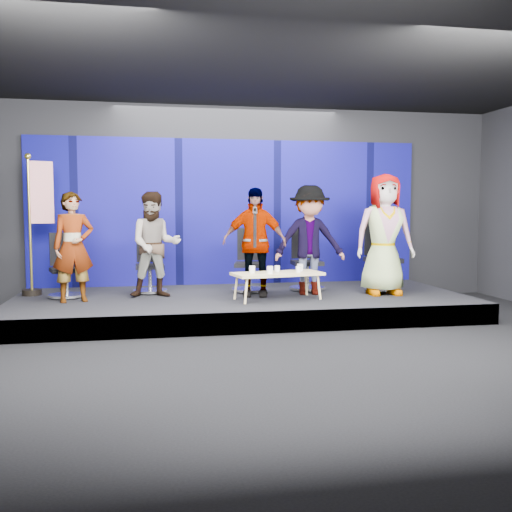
# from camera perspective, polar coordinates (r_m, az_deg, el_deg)

# --- Properties ---
(ground) EXTENTS (10.00, 10.00, 0.00)m
(ground) POSITION_cam_1_polar(r_m,az_deg,el_deg) (6.66, 1.98, -9.65)
(ground) COLOR black
(ground) RESTS_ON ground
(room_walls) EXTENTS (10.02, 8.02, 3.51)m
(room_walls) POSITION_cam_1_polar(r_m,az_deg,el_deg) (6.50, 2.04, 11.59)
(room_walls) COLOR black
(room_walls) RESTS_ON ground
(riser) EXTENTS (7.00, 3.00, 0.30)m
(riser) POSITION_cam_1_polar(r_m,az_deg,el_deg) (9.03, -1.46, -4.88)
(riser) COLOR black
(riser) RESTS_ON ground
(backdrop) EXTENTS (7.00, 0.08, 2.60)m
(backdrop) POSITION_cam_1_polar(r_m,az_deg,el_deg) (10.34, -2.75, 4.39)
(backdrop) COLOR #070755
(backdrop) RESTS_ON riser
(chair_a) EXTENTS (0.69, 0.69, 0.99)m
(chair_a) POSITION_cam_1_polar(r_m,az_deg,el_deg) (9.23, -18.49, -1.93)
(chair_a) COLOR silver
(chair_a) RESTS_ON riser
(panelist_a) EXTENTS (0.67, 0.53, 1.61)m
(panelist_a) POSITION_cam_1_polar(r_m,az_deg,el_deg) (8.70, -17.80, 0.86)
(panelist_a) COLOR black
(panelist_a) RESTS_ON riser
(chair_b) EXTENTS (0.58, 0.58, 1.00)m
(chair_b) POSITION_cam_1_polar(r_m,az_deg,el_deg) (9.41, -10.57, -1.63)
(chair_b) COLOR silver
(chair_b) RESTS_ON riser
(panelist_b) EXTENTS (0.80, 0.63, 1.62)m
(panelist_b) POSITION_cam_1_polar(r_m,az_deg,el_deg) (8.87, -10.06, 1.13)
(panelist_b) COLOR black
(panelist_b) RESTS_ON riser
(chair_c) EXTENTS (0.70, 0.70, 1.04)m
(chair_c) POSITION_cam_1_polar(r_m,az_deg,el_deg) (9.39, -0.65, -1.48)
(chair_c) COLOR silver
(chair_c) RESTS_ON riser
(panelist_c) EXTENTS (1.05, 0.62, 1.69)m
(panelist_c) POSITION_cam_1_polar(r_m,az_deg,el_deg) (8.85, -0.18, 1.40)
(panelist_c) COLOR black
(panelist_c) RESTS_ON riser
(chair_d) EXTENTS (0.64, 0.64, 1.07)m
(chair_d) POSITION_cam_1_polar(r_m,az_deg,el_deg) (9.59, 5.06, -1.31)
(chair_d) COLOR silver
(chair_d) RESTS_ON riser
(panelist_d) EXTENTS (1.15, 0.71, 1.73)m
(panelist_d) POSITION_cam_1_polar(r_m,az_deg,el_deg) (9.05, 5.38, 1.59)
(panelist_d) COLOR black
(panelist_d) RESTS_ON riser
(chair_e) EXTENTS (0.71, 0.71, 1.18)m
(chair_e) POSITION_cam_1_polar(r_m,az_deg,el_deg) (9.80, 12.47, -1.07)
(chair_e) COLOR silver
(chair_e) RESTS_ON riser
(panelist_e) EXTENTS (0.98, 0.68, 1.91)m
(panelist_e) POSITION_cam_1_polar(r_m,az_deg,el_deg) (9.25, 12.70, 2.12)
(panelist_e) COLOR black
(panelist_e) RESTS_ON riser
(coffee_table) EXTENTS (1.41, 0.80, 0.41)m
(coffee_table) POSITION_cam_1_polar(r_m,az_deg,el_deg) (8.53, 2.16, -1.87)
(coffee_table) COLOR tan
(coffee_table) RESTS_ON riser
(mug_a) EXTENTS (0.09, 0.09, 0.11)m
(mug_a) POSITION_cam_1_polar(r_m,az_deg,el_deg) (8.46, -0.39, -1.34)
(mug_a) COLOR silver
(mug_a) RESTS_ON coffee_table
(mug_b) EXTENTS (0.09, 0.09, 0.11)m
(mug_b) POSITION_cam_1_polar(r_m,az_deg,el_deg) (8.38, 1.41, -1.39)
(mug_b) COLOR silver
(mug_b) RESTS_ON coffee_table
(mug_c) EXTENTS (0.08, 0.08, 0.09)m
(mug_c) POSITION_cam_1_polar(r_m,az_deg,el_deg) (8.61, 2.13, -1.27)
(mug_c) COLOR silver
(mug_c) RESTS_ON coffee_table
(mug_d) EXTENTS (0.08, 0.08, 0.09)m
(mug_d) POSITION_cam_1_polar(r_m,az_deg,el_deg) (8.56, 4.27, -1.33)
(mug_d) COLOR silver
(mug_d) RESTS_ON coffee_table
(mug_e) EXTENTS (0.09, 0.09, 0.11)m
(mug_e) POSITION_cam_1_polar(r_m,az_deg,el_deg) (8.74, 4.44, -1.15)
(mug_e) COLOR silver
(mug_e) RESTS_ON coffee_table
(flag_stand) EXTENTS (0.50, 0.30, 2.22)m
(flag_stand) POSITION_cam_1_polar(r_m,az_deg,el_deg) (9.59, -21.02, 3.33)
(flag_stand) COLOR black
(flag_stand) RESTS_ON riser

